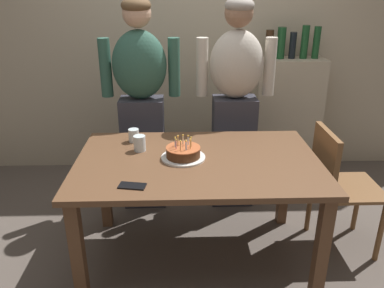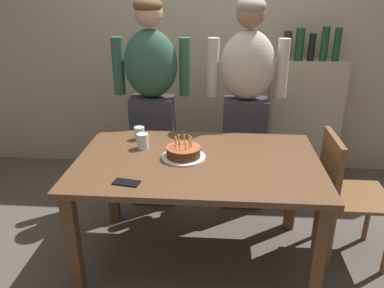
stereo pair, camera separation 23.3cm
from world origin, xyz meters
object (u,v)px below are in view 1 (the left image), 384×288
at_px(birthday_cake, 183,153).
at_px(person_woman_cardigan, 235,103).
at_px(water_glass_near, 134,135).
at_px(cell_phone, 132,186).
at_px(dining_chair, 336,181).
at_px(water_glass_far, 140,143).
at_px(person_man_bearded, 141,104).

height_order(birthday_cake, person_woman_cardigan, person_woman_cardigan).
xyz_separation_m(water_glass_near, person_woman_cardigan, (0.75, 0.44, 0.09)).
distance_m(cell_phone, person_woman_cardigan, 1.29).
height_order(water_glass_near, dining_chair, dining_chair).
xyz_separation_m(water_glass_near, cell_phone, (0.06, -0.64, -0.04)).
xyz_separation_m(water_glass_far, dining_chair, (1.31, -0.04, -0.27)).
xyz_separation_m(cell_phone, dining_chair, (1.31, 0.45, -0.23)).
xyz_separation_m(person_woman_cardigan, dining_chair, (0.61, -0.64, -0.36)).
relative_size(birthday_cake, dining_chair, 0.31).
bearing_deg(person_man_bearded, water_glass_near, 87.71).
distance_m(person_man_bearded, person_woman_cardigan, 0.73).
relative_size(birthday_cake, person_man_bearded, 0.17).
distance_m(birthday_cake, person_woman_cardigan, 0.85).
relative_size(cell_phone, person_man_bearded, 0.09).
bearing_deg(water_glass_far, water_glass_near, 109.20).
relative_size(birthday_cake, person_woman_cardigan, 0.17).
height_order(birthday_cake, water_glass_near, birthday_cake).
distance_m(water_glass_far, person_man_bearded, 0.61).
bearing_deg(cell_phone, dining_chair, 29.23).
distance_m(cell_phone, person_man_bearded, 1.09).
bearing_deg(person_man_bearded, dining_chair, 154.65).
bearing_deg(cell_phone, birthday_cake, 62.30).
distance_m(birthday_cake, cell_phone, 0.45).
relative_size(water_glass_near, person_man_bearded, 0.05).
relative_size(water_glass_far, dining_chair, 0.12).
height_order(birthday_cake, cell_phone, birthday_cake).
xyz_separation_m(person_man_bearded, person_woman_cardigan, (0.73, 0.00, 0.00)).
bearing_deg(person_woman_cardigan, water_glass_near, 30.42).
bearing_deg(dining_chair, person_woman_cardigan, 43.87).
distance_m(water_glass_near, dining_chair, 1.41).
relative_size(water_glass_near, water_glass_far, 0.87).
relative_size(water_glass_far, cell_phone, 0.71).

